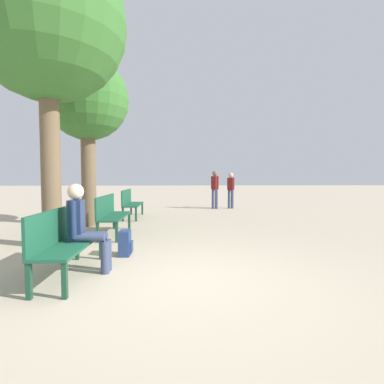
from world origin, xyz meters
The scene contains 10 objects.
ground_plane centered at (0.00, 0.00, 0.00)m, with size 80.00×80.00×0.00m, color #B7A88E.
bench_row_0 centered at (-1.69, 0.30, 0.55)m, with size 0.50×1.75×0.96m.
bench_row_1 centered at (-1.69, 3.28, 0.55)m, with size 0.50×1.75×0.96m.
bench_row_2 centered at (-1.69, 6.25, 0.55)m, with size 0.50×1.75×0.96m.
tree_row_0 centered at (-2.60, 2.11, 4.40)m, with size 3.07×3.07×5.97m.
tree_row_1 centered at (-2.60, 4.65, 3.52)m, with size 2.30×2.30×4.75m.
person_seated centered at (-1.44, 0.45, 0.70)m, with size 0.61×0.34×1.32m.
backpack centered at (-1.01, 1.36, 0.22)m, with size 0.23×0.31×0.45m.
pedestrian_near centered at (1.54, 8.87, 0.95)m, with size 0.33×0.29×1.65m.
pedestrian_mid centered at (2.26, 8.99, 0.90)m, with size 0.32×0.26×1.57m.
Camera 1 is at (-0.06, -4.01, 1.44)m, focal length 28.00 mm.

